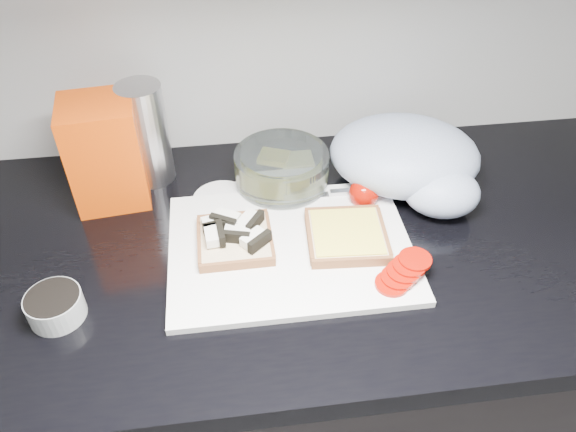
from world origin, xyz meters
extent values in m
cube|color=black|center=(0.00, 1.20, 0.43)|extent=(3.50, 0.60, 0.86)
cube|color=black|center=(0.00, 1.20, 0.88)|extent=(3.50, 0.64, 0.04)
cube|color=white|center=(0.01, 1.17, 0.91)|extent=(0.40, 0.30, 0.01)
cube|color=#C6AE8B|center=(-0.08, 1.18, 0.92)|extent=(0.12, 0.12, 0.02)
cube|color=white|center=(-0.11, 1.21, 0.94)|extent=(0.05, 0.03, 0.02)
cube|color=black|center=(-0.11, 1.21, 0.94)|extent=(0.05, 0.02, 0.02)
cube|color=white|center=(-0.09, 1.22, 0.94)|extent=(0.05, 0.04, 0.02)
cube|color=black|center=(-0.09, 1.22, 0.94)|extent=(0.05, 0.03, 0.02)
cube|color=white|center=(-0.06, 1.21, 0.94)|extent=(0.04, 0.05, 0.02)
cube|color=black|center=(-0.06, 1.21, 0.94)|extent=(0.03, 0.04, 0.02)
cube|color=white|center=(-0.12, 1.18, 0.94)|extent=(0.03, 0.04, 0.02)
cube|color=black|center=(-0.12, 1.18, 0.94)|extent=(0.01, 0.05, 0.02)
cube|color=white|center=(-0.08, 1.18, 0.94)|extent=(0.05, 0.03, 0.02)
cube|color=black|center=(-0.08, 1.18, 0.94)|extent=(0.05, 0.02, 0.02)
cube|color=white|center=(-0.05, 1.16, 0.94)|extent=(0.05, 0.05, 0.02)
cube|color=black|center=(-0.05, 1.16, 0.94)|extent=(0.04, 0.04, 0.02)
cube|color=#C6AE8B|center=(0.10, 1.17, 0.92)|extent=(0.14, 0.14, 0.02)
cube|color=#FFEC4B|center=(0.10, 1.17, 0.93)|extent=(0.12, 0.12, 0.00)
cylinder|color=#A10D03|center=(0.15, 1.06, 0.92)|extent=(0.05, 0.05, 0.01)
cylinder|color=#A10D03|center=(0.16, 1.07, 0.92)|extent=(0.06, 0.06, 0.01)
cylinder|color=#A10D03|center=(0.17, 1.08, 0.92)|extent=(0.06, 0.06, 0.01)
cylinder|color=#A10D03|center=(0.19, 1.08, 0.93)|extent=(0.07, 0.07, 0.01)
cylinder|color=#A10D03|center=(0.20, 1.09, 0.93)|extent=(0.07, 0.07, 0.01)
cube|color=#B9B9BE|center=(0.03, 1.29, 0.91)|extent=(0.13, 0.02, 0.00)
cube|color=#B9B9BE|center=(0.13, 1.29, 0.92)|extent=(0.06, 0.01, 0.01)
cylinder|color=#9EA3A3|center=(-0.35, 1.08, 0.92)|extent=(0.08, 0.08, 0.04)
cylinder|color=black|center=(-0.35, 1.08, 0.94)|extent=(0.08, 0.08, 0.01)
cylinder|color=white|center=(-0.10, 1.31, 0.90)|extent=(0.11, 0.11, 0.01)
cylinder|color=silver|center=(0.02, 1.34, 0.94)|extent=(0.17, 0.17, 0.07)
cube|color=#FFEC4B|center=(0.00, 1.35, 0.93)|extent=(0.06, 0.06, 0.04)
cube|color=#E6DE89|center=(0.05, 1.34, 0.92)|extent=(0.06, 0.05, 0.01)
cube|color=red|center=(-0.29, 1.35, 1.00)|extent=(0.14, 0.13, 0.20)
cylinder|color=#AAAAAF|center=(-0.22, 1.40, 1.00)|extent=(0.08, 0.08, 0.20)
ellipsoid|color=silver|center=(0.24, 1.33, 0.96)|extent=(0.33, 0.29, 0.12)
ellipsoid|color=silver|center=(0.29, 1.24, 0.94)|extent=(0.16, 0.14, 0.09)
sphere|color=#A10D03|center=(0.16, 1.27, 0.93)|extent=(0.05, 0.05, 0.05)
camera|label=1|loc=(-0.08, 0.51, 1.56)|focal=35.00mm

